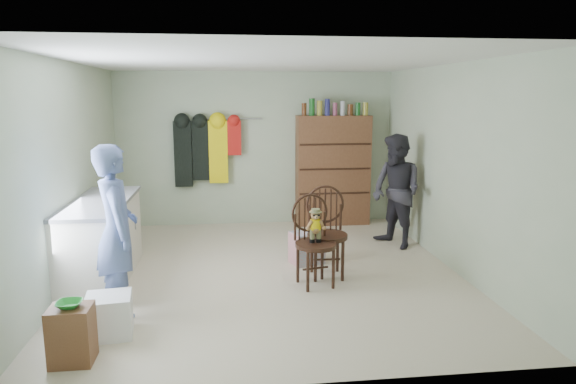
{
  "coord_description": "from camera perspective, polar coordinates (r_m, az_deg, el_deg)",
  "views": [
    {
      "loc": [
        -0.5,
        -5.95,
        2.11
      ],
      "look_at": [
        0.25,
        0.2,
        0.95
      ],
      "focal_mm": 32.0,
      "sensor_mm": 36.0,
      "label": 1
    }
  ],
  "objects": [
    {
      "name": "room_walls",
      "position": [
        6.52,
        -2.55,
        5.92
      ],
      "size": [
        5.0,
        5.0,
        5.0
      ],
      "color": "beige",
      "rests_on": "ground"
    },
    {
      "name": "chair_far",
      "position": [
        6.08,
        4.29,
        -4.05
      ],
      "size": [
        0.49,
        0.49,
        1.07
      ],
      "rotation": [
        0.0,
        0.0,
        -0.04
      ],
      "color": "black",
      "rests_on": "ground"
    },
    {
      "name": "striped_bag",
      "position": [
        6.6,
        2.09,
        -6.2
      ],
      "size": [
        0.46,
        0.41,
        0.41
      ],
      "primitive_type": "cube",
      "rotation": [
        0.0,
        0.0,
        0.34
      ],
      "color": "#E57274",
      "rests_on": "ground"
    },
    {
      "name": "stool",
      "position": [
        4.59,
        -22.9,
        -14.42
      ],
      "size": [
        0.33,
        0.28,
        0.47
      ],
      "primitive_type": "cube",
      "color": "brown",
      "rests_on": "ground"
    },
    {
      "name": "person_left",
      "position": [
        5.2,
        -18.5,
        -4.13
      ],
      "size": [
        0.57,
        0.71,
        1.67
      ],
      "primitive_type": "imported",
      "rotation": [
        0.0,
        0.0,
        1.89
      ],
      "color": "#57689F",
      "rests_on": "ground"
    },
    {
      "name": "counter",
      "position": [
        6.34,
        -20.0,
        -5.03
      ],
      "size": [
        0.64,
        1.86,
        0.94
      ],
      "color": "silver",
      "rests_on": "ground"
    },
    {
      "name": "person_right",
      "position": [
        7.33,
        11.95,
        0.08
      ],
      "size": [
        0.87,
        0.96,
        1.6
      ],
      "primitive_type": "imported",
      "rotation": [
        0.0,
        0.0,
        -1.15
      ],
      "color": "#2D2B33",
      "rests_on": "ground"
    },
    {
      "name": "ground_plane",
      "position": [
        6.33,
        -2.05,
        -8.87
      ],
      "size": [
        5.0,
        5.0,
        0.0
      ],
      "primitive_type": "plane",
      "color": "beige",
      "rests_on": "ground"
    },
    {
      "name": "chair_front",
      "position": [
        5.78,
        2.9,
        -4.72
      ],
      "size": [
        0.54,
        0.54,
        1.03
      ],
      "rotation": [
        0.0,
        0.0,
        0.22
      ],
      "color": "black",
      "rests_on": "ground"
    },
    {
      "name": "dresser",
      "position": [
        8.51,
        4.99,
        2.52
      ],
      "size": [
        1.2,
        0.39,
        2.07
      ],
      "color": "brown",
      "rests_on": "ground"
    },
    {
      "name": "coat_rack",
      "position": [
        8.38,
        -9.18,
        4.59
      ],
      "size": [
        1.42,
        0.12,
        1.09
      ],
      "color": "#99999E",
      "rests_on": "ground"
    },
    {
      "name": "plastic_tub",
      "position": [
        4.97,
        -19.25,
        -12.84
      ],
      "size": [
        0.43,
        0.42,
        0.37
      ],
      "primitive_type": "cube",
      "rotation": [
        0.0,
        0.0,
        0.13
      ],
      "color": "white",
      "rests_on": "ground"
    },
    {
      "name": "bowl",
      "position": [
        4.49,
        -23.14,
        -11.4
      ],
      "size": [
        0.2,
        0.2,
        0.05
      ],
      "primitive_type": "imported",
      "color": "green",
      "rests_on": "stool"
    }
  ]
}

